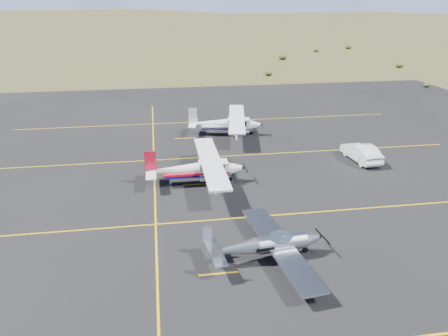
# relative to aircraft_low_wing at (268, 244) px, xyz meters

# --- Properties ---
(ground) EXTENTS (1600.00, 1600.00, 0.00)m
(ground) POSITION_rel_aircraft_low_wing_xyz_m (0.28, 2.62, -0.88)
(ground) COLOR #383D1C
(ground) RESTS_ON ground
(apron) EXTENTS (72.00, 72.00, 0.02)m
(apron) POSITION_rel_aircraft_low_wing_xyz_m (0.28, 9.62, -0.88)
(apron) COLOR black
(apron) RESTS_ON ground
(aircraft_low_wing) EXTENTS (6.15, 8.53, 1.85)m
(aircraft_low_wing) POSITION_rel_aircraft_low_wing_xyz_m (0.00, 0.00, 0.00)
(aircraft_low_wing) COLOR silver
(aircraft_low_wing) RESTS_ON apron
(aircraft_cessna) EXTENTS (6.27, 10.44, 2.66)m
(aircraft_cessna) POSITION_rel_aircraft_low_wing_xyz_m (-2.68, 10.30, 0.30)
(aircraft_cessna) COLOR white
(aircraft_cessna) RESTS_ON apron
(aircraft_plain) EXTENTS (6.45, 10.49, 2.65)m
(aircraft_plain) POSITION_rel_aircraft_low_wing_xyz_m (1.33, 21.61, 0.29)
(aircraft_plain) COLOR white
(aircraft_plain) RESTS_ON apron
(sedan) EXTENTS (1.91, 4.52, 1.45)m
(sedan) POSITION_rel_aircraft_low_wing_xyz_m (11.18, 12.82, -0.15)
(sedan) COLOR white
(sedan) RESTS_ON apron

